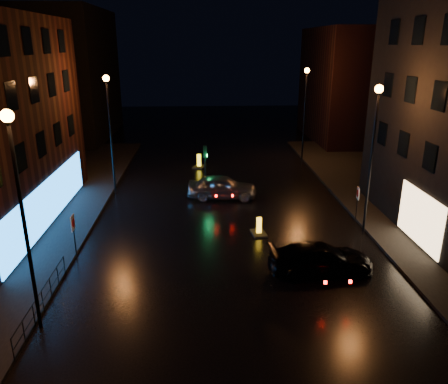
{
  "coord_description": "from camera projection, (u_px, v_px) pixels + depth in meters",
  "views": [
    {
      "loc": [
        -1.48,
        -16.64,
        10.41
      ],
      "look_at": [
        -0.28,
        5.55,
        2.8
      ],
      "focal_mm": 35.0,
      "sensor_mm": 36.0,
      "label": 1
    }
  ],
  "objects": [
    {
      "name": "street_lamp_rnear",
      "position": [
        374.0,
        138.0,
        23.44
      ],
      "size": [
        0.44,
        0.44,
        8.37
      ],
      "color": "black",
      "rests_on": "ground"
    },
    {
      "name": "building_far_left",
      "position": [
        71.0,
        75.0,
        49.15
      ],
      "size": [
        8.0,
        16.0,
        14.0
      ],
      "primitive_type": "cube",
      "color": "black",
      "rests_on": "ground"
    },
    {
      "name": "building_far_right",
      "position": [
        349.0,
        85.0,
        48.22
      ],
      "size": [
        8.0,
        14.0,
        12.0
      ],
      "primitive_type": "cube",
      "color": "black",
      "rests_on": "ground"
    },
    {
      "name": "street_lamp_rfar",
      "position": [
        305.0,
        101.0,
        38.55
      ],
      "size": [
        0.44,
        0.44,
        8.37
      ],
      "color": "black",
      "rests_on": "ground"
    },
    {
      "name": "bollard_far",
      "position": [
        199.0,
        164.0,
        38.44
      ],
      "size": [
        1.28,
        1.57,
        1.18
      ],
      "rotation": [
        0.0,
        0.0,
        -0.32
      ],
      "color": "black",
      "rests_on": "ground"
    },
    {
      "name": "traffic_signal",
      "position": [
        205.0,
        185.0,
        32.17
      ],
      "size": [
        1.4,
        2.4,
        3.45
      ],
      "color": "black",
      "rests_on": "ground"
    },
    {
      "name": "road_sign_right",
      "position": [
        358.0,
        196.0,
        26.24
      ],
      "size": [
        0.13,
        0.54,
        2.22
      ],
      "rotation": [
        0.0,
        0.0,
        3.01
      ],
      "color": "black",
      "rests_on": "ground"
    },
    {
      "name": "street_lamp_lnear",
      "position": [
        19.0,
        191.0,
        15.08
      ],
      "size": [
        0.44,
        0.44,
        8.37
      ],
      "color": "black",
      "rests_on": "ground"
    },
    {
      "name": "guard_railing",
      "position": [
        42.0,
        296.0,
        17.58
      ],
      "size": [
        0.05,
        6.04,
        1.0
      ],
      "color": "black",
      "rests_on": "ground"
    },
    {
      "name": "bollard_near",
      "position": [
        259.0,
        231.0,
        24.99
      ],
      "size": [
        0.92,
        1.26,
        1.02
      ],
      "rotation": [
        0.0,
        0.0,
        0.13
      ],
      "color": "black",
      "rests_on": "ground"
    },
    {
      "name": "road_sign_left",
      "position": [
        73.0,
        227.0,
        21.66
      ],
      "size": [
        0.08,
        0.57,
        2.36
      ],
      "rotation": [
        0.0,
        0.0,
        0.02
      ],
      "color": "black",
      "rests_on": "ground"
    },
    {
      "name": "street_lamp_lfar",
      "position": [
        109.0,
        117.0,
        30.2
      ],
      "size": [
        0.44,
        0.44,
        8.37
      ],
      "color": "black",
      "rests_on": "ground"
    },
    {
      "name": "dark_sedan",
      "position": [
        321.0,
        259.0,
        20.67
      ],
      "size": [
        5.07,
        2.3,
        1.44
      ],
      "primitive_type": "imported",
      "rotation": [
        0.0,
        0.0,
        1.63
      ],
      "color": "black",
      "rests_on": "ground"
    },
    {
      "name": "ground",
      "position": [
        237.0,
        293.0,
        19.17
      ],
      "size": [
        120.0,
        120.0,
        0.0
      ],
      "primitive_type": "plane",
      "color": "black",
      "rests_on": "ground"
    },
    {
      "name": "silver_hatchback",
      "position": [
        222.0,
        187.0,
        30.67
      ],
      "size": [
        4.96,
        2.32,
        1.64
      ],
      "primitive_type": "imported",
      "rotation": [
        0.0,
        0.0,
        1.49
      ],
      "color": "#A1A3A9",
      "rests_on": "ground"
    },
    {
      "name": "pavement_right",
      "position": [
        448.0,
        216.0,
        27.42
      ],
      "size": [
        12.0,
        44.0,
        0.15
      ],
      "primitive_type": "cube",
      "color": "black",
      "rests_on": "ground"
    }
  ]
}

